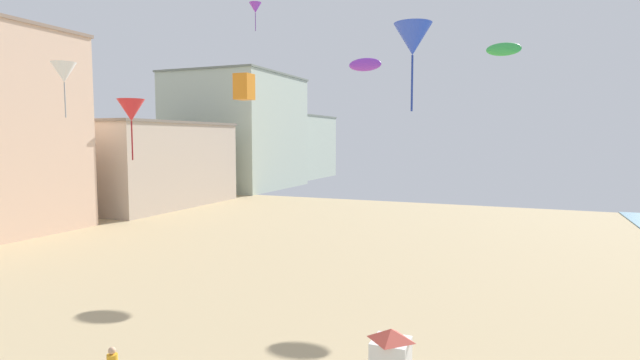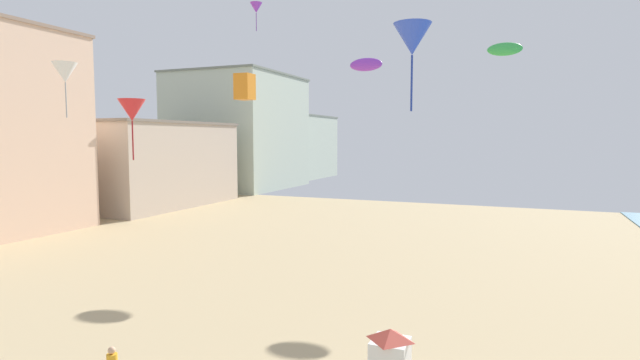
{
  "view_description": "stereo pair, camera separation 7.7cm",
  "coord_description": "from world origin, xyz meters",
  "px_view_note": "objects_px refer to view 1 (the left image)",
  "views": [
    {
      "loc": [
        15.26,
        -3.36,
        8.32
      ],
      "look_at": [
        7.55,
        15.55,
        6.59
      ],
      "focal_mm": 27.55,
      "sensor_mm": 36.0,
      "label": 1
    },
    {
      "loc": [
        15.33,
        -3.33,
        8.32
      ],
      "look_at": [
        7.55,
        15.55,
        6.59
      ],
      "focal_mm": 27.55,
      "sensor_mm": 36.0,
      "label": 2
    }
  ],
  "objects_px": {
    "kite_orange_box": "(244,87)",
    "kite_blue_delta": "(413,39)",
    "kite_purple_parafoil": "(365,65)",
    "kite_white_delta": "(64,72)",
    "kite_green_parafoil": "(504,49)",
    "lifeguard_stand": "(391,351)",
    "kite_purple_delta": "(255,8)",
    "kite_red_delta": "(131,110)"
  },
  "relations": [
    {
      "from": "kite_purple_parafoil",
      "to": "kite_orange_box",
      "type": "relative_size",
      "value": 1.8
    },
    {
      "from": "kite_blue_delta",
      "to": "kite_white_delta",
      "type": "bearing_deg",
      "value": 166.78
    },
    {
      "from": "lifeguard_stand",
      "to": "kite_blue_delta",
      "type": "relative_size",
      "value": 0.9
    },
    {
      "from": "kite_white_delta",
      "to": "kite_purple_parafoil",
      "type": "bearing_deg",
      "value": 52.21
    },
    {
      "from": "kite_purple_parafoil",
      "to": "kite_orange_box",
      "type": "height_order",
      "value": "kite_purple_parafoil"
    },
    {
      "from": "kite_purple_delta",
      "to": "kite_green_parafoil",
      "type": "relative_size",
      "value": 0.79
    },
    {
      "from": "kite_red_delta",
      "to": "lifeguard_stand",
      "type": "bearing_deg",
      "value": -22.94
    },
    {
      "from": "kite_purple_parafoil",
      "to": "kite_orange_box",
      "type": "bearing_deg",
      "value": -103.7
    },
    {
      "from": "lifeguard_stand",
      "to": "kite_blue_delta",
      "type": "xyz_separation_m",
      "value": [
        0.11,
        1.97,
        9.69
      ]
    },
    {
      "from": "kite_purple_delta",
      "to": "kite_red_delta",
      "type": "relative_size",
      "value": 0.59
    },
    {
      "from": "kite_white_delta",
      "to": "kite_green_parafoil",
      "type": "distance_m",
      "value": 29.75
    },
    {
      "from": "kite_purple_parafoil",
      "to": "kite_green_parafoil",
      "type": "height_order",
      "value": "kite_green_parafoil"
    },
    {
      "from": "lifeguard_stand",
      "to": "kite_red_delta",
      "type": "xyz_separation_m",
      "value": [
        -16.31,
        6.9,
        8.03
      ]
    },
    {
      "from": "kite_purple_delta",
      "to": "kite_red_delta",
      "type": "xyz_separation_m",
      "value": [
        -2.19,
        -9.95,
        -7.64
      ]
    },
    {
      "from": "kite_orange_box",
      "to": "kite_green_parafoil",
      "type": "bearing_deg",
      "value": 46.78
    },
    {
      "from": "kite_orange_box",
      "to": "kite_blue_delta",
      "type": "relative_size",
      "value": 0.52
    },
    {
      "from": "lifeguard_stand",
      "to": "kite_white_delta",
      "type": "distance_m",
      "value": 24.73
    },
    {
      "from": "kite_orange_box",
      "to": "kite_white_delta",
      "type": "bearing_deg",
      "value": -159.61
    },
    {
      "from": "kite_blue_delta",
      "to": "kite_purple_parafoil",
      "type": "bearing_deg",
      "value": 110.75
    },
    {
      "from": "kite_orange_box",
      "to": "kite_purple_delta",
      "type": "xyz_separation_m",
      "value": [
        -2.68,
        6.16,
        6.2
      ]
    },
    {
      "from": "lifeguard_stand",
      "to": "kite_purple_parafoil",
      "type": "distance_m",
      "value": 28.17
    },
    {
      "from": "kite_white_delta",
      "to": "kite_red_delta",
      "type": "bearing_deg",
      "value": -1.24
    },
    {
      "from": "kite_white_delta",
      "to": "kite_orange_box",
      "type": "distance_m",
      "value": 10.6
    },
    {
      "from": "kite_blue_delta",
      "to": "kite_orange_box",
      "type": "bearing_deg",
      "value": 142.95
    },
    {
      "from": "kite_purple_parafoil",
      "to": "kite_purple_delta",
      "type": "xyz_separation_m",
      "value": [
        -5.92,
        -7.1,
        3.3
      ]
    },
    {
      "from": "lifeguard_stand",
      "to": "kite_red_delta",
      "type": "relative_size",
      "value": 0.76
    },
    {
      "from": "kite_white_delta",
      "to": "kite_red_delta",
      "type": "distance_m",
      "value": 5.53
    },
    {
      "from": "kite_red_delta",
      "to": "kite_orange_box",
      "type": "bearing_deg",
      "value": 37.88
    },
    {
      "from": "kite_purple_parafoil",
      "to": "kite_purple_delta",
      "type": "height_order",
      "value": "kite_purple_delta"
    },
    {
      "from": "kite_purple_delta",
      "to": "kite_blue_delta",
      "type": "height_order",
      "value": "kite_purple_delta"
    },
    {
      "from": "kite_blue_delta",
      "to": "kite_red_delta",
      "type": "distance_m",
      "value": 17.23
    },
    {
      "from": "lifeguard_stand",
      "to": "kite_purple_delta",
      "type": "xyz_separation_m",
      "value": [
        -14.12,
        16.85,
        15.66
      ]
    },
    {
      "from": "kite_purple_parafoil",
      "to": "kite_blue_delta",
      "type": "bearing_deg",
      "value": -69.25
    },
    {
      "from": "kite_purple_parafoil",
      "to": "kite_blue_delta",
      "type": "xyz_separation_m",
      "value": [
        8.32,
        -21.97,
        -2.67
      ]
    },
    {
      "from": "kite_purple_parafoil",
      "to": "kite_green_parafoil",
      "type": "xyz_separation_m",
      "value": [
        10.32,
        1.17,
        0.7
      ]
    },
    {
      "from": "kite_purple_parafoil",
      "to": "lifeguard_stand",
      "type": "bearing_deg",
      "value": -71.08
    },
    {
      "from": "kite_white_delta",
      "to": "kite_purple_parafoil",
      "type": "xyz_separation_m",
      "value": [
        13.13,
        16.93,
        2.03
      ]
    },
    {
      "from": "kite_green_parafoil",
      "to": "lifeguard_stand",
      "type": "bearing_deg",
      "value": -94.8
    },
    {
      "from": "kite_green_parafoil",
      "to": "kite_purple_delta",
      "type": "bearing_deg",
      "value": -153.02
    },
    {
      "from": "kite_purple_parafoil",
      "to": "kite_blue_delta",
      "type": "distance_m",
      "value": 23.65
    },
    {
      "from": "lifeguard_stand",
      "to": "kite_blue_delta",
      "type": "bearing_deg",
      "value": 93.6
    },
    {
      "from": "kite_white_delta",
      "to": "kite_green_parafoil",
      "type": "bearing_deg",
      "value": 37.67
    }
  ]
}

